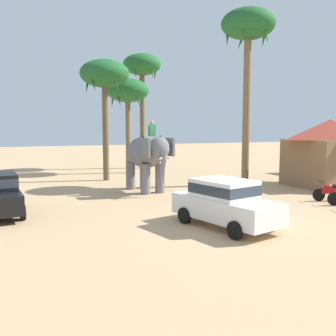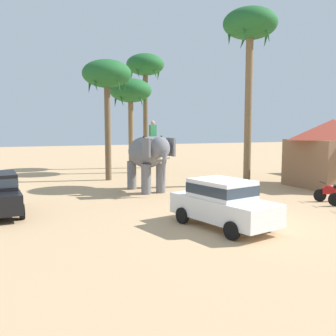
{
  "view_description": "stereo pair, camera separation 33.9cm",
  "coord_description": "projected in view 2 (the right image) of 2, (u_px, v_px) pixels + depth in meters",
  "views": [
    {
      "loc": [
        -7.38,
        -11.78,
        3.59
      ],
      "look_at": [
        -0.38,
        5.01,
        1.6
      ],
      "focal_mm": 41.08,
      "sensor_mm": 36.0,
      "label": 1
    },
    {
      "loc": [
        -7.07,
        -11.91,
        3.59
      ],
      "look_at": [
        -0.38,
        5.01,
        1.6
      ],
      "focal_mm": 41.08,
      "sensor_mm": 36.0,
      "label": 2
    }
  ],
  "objects": [
    {
      "name": "car_sedan_foreground",
      "position": [
        223.0,
        201.0,
        13.62
      ],
      "size": [
        2.65,
        4.39,
        1.7
      ],
      "color": "white",
      "rests_on": "ground"
    },
    {
      "name": "ground_plane",
      "position": [
        228.0,
        225.0,
        13.98
      ],
      "size": [
        120.0,
        120.0,
        0.0
      ],
      "primitive_type": "plane",
      "color": "tan"
    },
    {
      "name": "palm_tree_far_back",
      "position": [
        107.0,
        77.0,
        24.97
      ],
      "size": [
        3.2,
        3.2,
        7.88
      ],
      "color": "brown",
      "rests_on": "ground"
    },
    {
      "name": "palm_tree_left_of_road",
      "position": [
        145.0,
        69.0,
        32.37
      ],
      "size": [
        3.2,
        3.2,
        9.65
      ],
      "color": "brown",
      "rests_on": "ground"
    },
    {
      "name": "palm_tree_behind_elephant",
      "position": [
        131.0,
        93.0,
        29.09
      ],
      "size": [
        3.2,
        3.2,
        7.17
      ],
      "color": "brown",
      "rests_on": "ground"
    },
    {
      "name": "motorcycle_far_in_row",
      "position": [
        332.0,
        192.0,
        18.34
      ],
      "size": [
        1.75,
        0.74,
        0.94
      ],
      "color": "black",
      "rests_on": "ground"
    },
    {
      "name": "roadside_hut",
      "position": [
        332.0,
        151.0,
        22.86
      ],
      "size": [
        5.2,
        4.44,
        4.0
      ],
      "color": "#8C6647",
      "rests_on": "ground"
    },
    {
      "name": "palm_tree_near_hut",
      "position": [
        250.0,
        31.0,
        22.58
      ],
      "size": [
        3.2,
        3.2,
        10.49
      ],
      "color": "brown",
      "rests_on": "ground"
    },
    {
      "name": "elephant_with_mahout",
      "position": [
        148.0,
        155.0,
        20.98
      ],
      "size": [
        2.05,
        3.98,
        3.88
      ],
      "color": "slate",
      "rests_on": "ground"
    }
  ]
}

